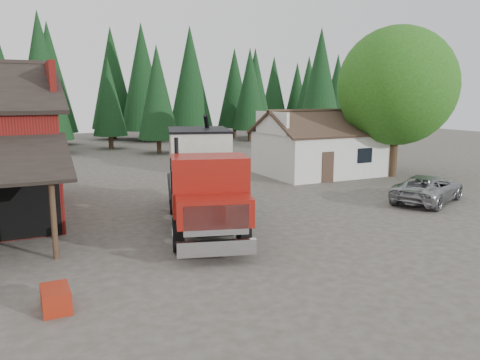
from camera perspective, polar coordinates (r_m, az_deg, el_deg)
name	(u,v)px	position (r m, az deg, el deg)	size (l,w,h in m)	color
ground	(229,254)	(16.85, -1.30, -8.96)	(120.00, 120.00, 0.00)	#443F35
farmhouse	(320,151)	(33.96, 9.74, 3.51)	(8.60, 6.42, 4.65)	silver
deciduous_tree	(397,90)	(33.97, 18.60, 10.31)	(8.00, 8.00, 10.20)	#382619
conifer_backdrop	(80,145)	(57.16, -18.95, 4.08)	(76.00, 16.00, 16.00)	black
near_pine_b	(157,92)	(46.24, -10.03, 10.48)	(3.96, 3.96, 10.40)	#382619
near_pine_c	(320,83)	(49.57, 9.77, 11.62)	(4.84, 4.84, 12.40)	#382619
near_pine_d	(41,76)	(48.62, -23.08, 11.59)	(5.28, 5.28, 13.40)	#382619
feed_truck	(203,175)	(20.13, -4.58, 0.63)	(5.53, 10.75, 4.69)	black
silver_car	(428,188)	(26.57, 21.95, -0.96)	(2.42, 5.25, 1.46)	#94959A
equip_box	(56,299)	(13.50, -21.55, -13.32)	(0.70, 1.10, 0.60)	maroon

